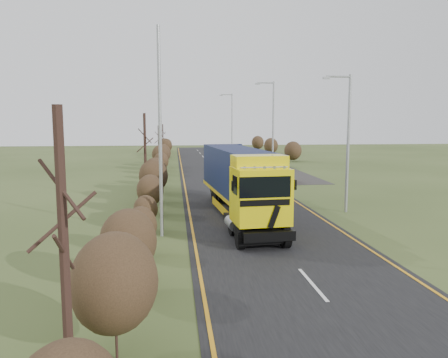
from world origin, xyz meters
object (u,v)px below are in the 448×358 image
streetlight_near (347,138)px  speed_sign (279,167)px  lorry (240,178)px  car_red_hatchback (281,174)px  car_blue_sedan (275,161)px

streetlight_near → speed_sign: size_ratio=3.39×
lorry → car_red_hatchback: lorry is taller
speed_sign → lorry: bearing=-114.1°
car_blue_sedan → speed_sign: bearing=104.9°
streetlight_near → speed_sign: bearing=98.1°
lorry → car_red_hatchback: (5.98, 14.45, -1.57)m
car_red_hatchback → speed_sign: 3.58m
lorry → car_red_hatchback: size_ratio=3.58×
lorry → car_blue_sedan: 28.08m
car_red_hatchback → car_blue_sedan: 12.55m
lorry → speed_sign: (5.00, 11.17, -0.55)m
lorry → car_blue_sedan: (8.32, 26.78, -1.48)m
car_blue_sedan → streetlight_near: (-1.82, -26.18, 3.73)m
car_blue_sedan → lorry: bearing=99.7°
car_red_hatchback → streetlight_near: streetlight_near is taller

